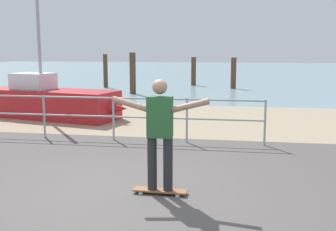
% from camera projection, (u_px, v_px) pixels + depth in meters
% --- Properties ---
extents(ground_plane, '(24.00, 10.00, 0.04)m').
position_uv_depth(ground_plane, '(111.00, 223.00, 5.27)').
color(ground_plane, '#514C49').
rests_on(ground_plane, ground).
extents(beach_strip, '(24.00, 6.00, 0.04)m').
position_uv_depth(beach_strip, '(189.00, 119.00, 13.05)').
color(beach_strip, tan).
rests_on(beach_strip, ground).
extents(sea_surface, '(72.00, 50.00, 0.04)m').
position_uv_depth(sea_surface, '(224.00, 71.00, 40.29)').
color(sea_surface, '#75939E').
rests_on(sea_surface, ground).
extents(railing_fence, '(8.80, 0.05, 1.05)m').
position_uv_depth(railing_fence, '(78.00, 111.00, 10.01)').
color(railing_fence, '#9EA0A5').
rests_on(railing_fence, ground).
extents(sailboat, '(5.07, 2.35, 4.90)m').
position_uv_depth(sailboat, '(54.00, 102.00, 13.05)').
color(sailboat, '#B21E23').
rests_on(sailboat, ground).
extents(skateboard, '(0.81, 0.23, 0.08)m').
position_uv_depth(skateboard, '(160.00, 191.00, 6.25)').
color(skateboard, brown).
rests_on(skateboard, ground).
extents(skateboarder, '(1.45, 0.22, 1.65)m').
position_uv_depth(skateboarder, '(160.00, 128.00, 6.10)').
color(skateboarder, '#26262B').
rests_on(skateboarder, skateboard).
extents(groyne_post_0, '(0.24, 0.24, 1.86)m').
position_uv_depth(groyne_post_0, '(105.00, 71.00, 23.33)').
color(groyne_post_0, '#513826').
rests_on(groyne_post_0, ground).
extents(groyne_post_1, '(0.29, 0.29, 1.98)m').
position_uv_depth(groyne_post_1, '(133.00, 73.00, 19.98)').
color(groyne_post_1, '#513826').
rests_on(groyne_post_1, ground).
extents(groyne_post_2, '(0.28, 0.28, 1.67)m').
position_uv_depth(groyne_post_2, '(194.00, 71.00, 24.60)').
color(groyne_post_2, '#513826').
rests_on(groyne_post_2, ground).
extents(groyne_post_3, '(0.29, 0.29, 1.69)m').
position_uv_depth(groyne_post_3, '(233.00, 73.00, 22.62)').
color(groyne_post_3, '#513826').
rests_on(groyne_post_3, ground).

